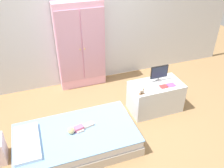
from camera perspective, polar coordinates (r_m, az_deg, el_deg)
ground_plane at (r=3.84m, az=-0.27°, el=-10.67°), size 10.00×10.00×0.02m
back_wall at (r=4.48m, az=-7.26°, el=16.04°), size 6.40×0.05×2.70m
bed at (r=3.51m, az=-8.45°, el=-13.03°), size 1.69×0.94×0.28m
pillow at (r=3.39m, az=-19.64°, el=-13.09°), size 0.32×0.68×0.05m
doll at (r=3.40m, az=-8.61°, el=-10.59°), size 0.39×0.16×0.10m
wardrobe at (r=4.50m, az=-7.49°, el=8.93°), size 0.88×0.27×1.65m
tv_stand at (r=4.12m, az=10.30°, el=-2.99°), size 0.86×0.49×0.51m
tv_monitor at (r=3.99m, az=11.23°, el=2.71°), size 0.31×0.10×0.28m
rocking_horse_toy at (r=3.68m, az=7.21°, el=-1.74°), size 0.09×0.04×0.11m
book_red at (r=3.93m, az=12.25°, el=-0.58°), size 0.12×0.10×0.01m
book_purple at (r=3.99m, az=13.94°, el=-0.23°), size 0.13×0.11×0.01m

